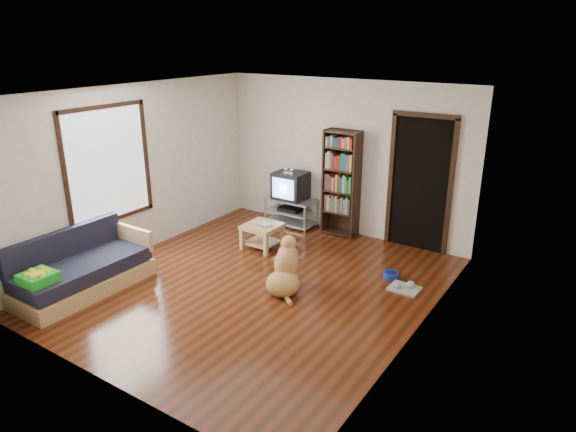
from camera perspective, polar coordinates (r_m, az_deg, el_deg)
The scene contains 18 objects.
ground at distance 7.16m, azimuth -3.54°, elevation -7.64°, with size 5.00×5.00×0.00m, color #58220F.
ceiling at distance 6.40m, azimuth -4.03°, elevation 13.53°, with size 5.00×5.00×0.00m, color white.
wall_back at distance 8.72m, azimuth 6.21°, elevation 6.41°, with size 4.50×4.50×0.00m, color silver.
wall_front at distance 5.04m, azimuth -21.18°, elevation -4.86°, with size 4.50×4.50×0.00m, color silver.
wall_left at distance 8.18m, azimuth -16.52°, elevation 4.83°, with size 5.00×5.00×0.00m, color silver.
wall_right at distance 5.67m, azimuth 14.73°, elevation -1.44°, with size 5.00×5.00×0.00m, color silver.
green_cushion at distance 6.95m, azimuth -26.02°, elevation -6.20°, with size 0.37×0.37×0.12m, color green.
laptop at distance 8.17m, azimuth -3.01°, elevation -0.93°, with size 0.31×0.20×0.02m, color silver.
dog_bowl at distance 7.48m, azimuth 11.36°, elevation -6.42°, with size 0.22×0.22×0.08m, color #162E9B.
grey_rag at distance 7.19m, azimuth 12.79°, elevation -7.88°, with size 0.40×0.32×0.03m, color #949494.
window at distance 7.82m, azimuth -19.35°, elevation 5.39°, with size 0.03×1.46×1.70m.
doorway at distance 8.24m, azimuth 14.47°, elevation 3.82°, with size 1.03×0.05×2.19m.
tv_stand at distance 9.23m, azimuth 0.30°, elevation 0.61°, with size 0.90×0.45×0.50m.
crt_tv at distance 9.10m, azimuth 0.38°, elevation 3.47°, with size 0.55×0.52×0.58m.
bookshelf at distance 8.63m, azimuth 5.95°, elevation 4.24°, with size 0.60×0.30×1.80m.
sofa at distance 7.45m, azimuth -21.88°, elevation -5.75°, with size 0.80×1.80×0.80m.
coffee_table at distance 8.23m, azimuth -2.87°, elevation -1.73°, with size 0.55×0.55×0.40m.
dog at distance 6.93m, azimuth -0.31°, elevation -6.12°, with size 0.60×0.81×0.72m.
Camera 1 is at (3.86, -5.06, 3.27)m, focal length 32.00 mm.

